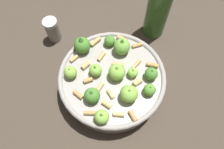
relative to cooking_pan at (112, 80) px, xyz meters
name	(u,v)px	position (x,y,z in m)	size (l,w,h in m)	color
ground_plane	(112,86)	(0.00, 0.00, -0.04)	(2.40, 2.40, 0.00)	#42382D
cooking_pan	(112,80)	(0.00, 0.00, 0.00)	(0.28, 0.28, 0.12)	#9E9993
pepper_shaker	(53,30)	(0.17, -0.18, 0.00)	(0.04, 0.04, 0.08)	gray
olive_oil_bottle	(158,11)	(-0.14, -0.19, 0.05)	(0.07, 0.07, 0.22)	#336023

